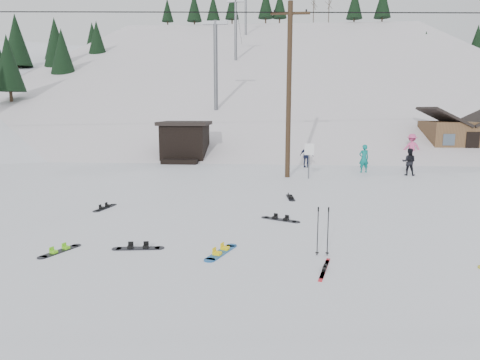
# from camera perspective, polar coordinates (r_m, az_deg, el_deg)

# --- Properties ---
(ground) EXTENTS (200.00, 200.00, 0.00)m
(ground) POSITION_cam_1_polar(r_m,az_deg,el_deg) (9.66, -3.39, -12.71)
(ground) COLOR white
(ground) RESTS_ON ground
(ski_slope) EXTENTS (60.00, 85.24, 65.97)m
(ski_slope) POSITION_cam_1_polar(r_m,az_deg,el_deg) (65.75, 3.33, -4.25)
(ski_slope) COLOR silver
(ski_slope) RESTS_ON ground
(ridge_left) EXTENTS (47.54, 95.03, 58.38)m
(ridge_left) POSITION_cam_1_polar(r_m,az_deg,el_deg) (69.53, -28.05, -3.77)
(ridge_left) COLOR white
(ridge_left) RESTS_ON ground
(treeline_crest) EXTENTS (50.00, 6.00, 10.00)m
(treeline_crest) POSITION_cam_1_polar(r_m,az_deg,el_deg) (94.93, 3.82, 7.31)
(treeline_crest) COLOR black
(treeline_crest) RESTS_ON ski_slope
(utility_pole) EXTENTS (2.00, 0.26, 9.00)m
(utility_pole) POSITION_cam_1_polar(r_m,az_deg,el_deg) (22.88, 6.54, 12.05)
(utility_pole) COLOR #3A2819
(utility_pole) RESTS_ON ground
(trail_sign) EXTENTS (0.50, 0.09, 1.85)m
(trail_sign) POSITION_cam_1_polar(r_m,az_deg,el_deg) (22.63, 9.20, 3.38)
(trail_sign) COLOR #595B60
(trail_sign) RESTS_ON ground
(lift_hut) EXTENTS (3.40, 4.10, 2.75)m
(lift_hut) POSITION_cam_1_polar(r_m,az_deg,el_deg) (30.53, -7.33, 5.16)
(lift_hut) COLOR black
(lift_hut) RESTS_ON ground
(lift_tower_near) EXTENTS (2.20, 0.36, 8.00)m
(lift_tower_near) POSITION_cam_1_polar(r_m,az_deg,el_deg) (39.43, -3.26, 15.64)
(lift_tower_near) COLOR #595B60
(lift_tower_near) RESTS_ON ski_slope
(lift_tower_mid) EXTENTS (2.20, 0.36, 8.00)m
(lift_tower_mid) POSITION_cam_1_polar(r_m,az_deg,el_deg) (60.05, -0.58, 19.80)
(lift_tower_mid) COLOR #595B60
(lift_tower_mid) RESTS_ON ski_slope
(lift_tower_far) EXTENTS (2.20, 0.36, 8.00)m
(lift_tower_far) POSITION_cam_1_polar(r_m,az_deg,el_deg) (80.87, 0.77, 21.81)
(lift_tower_far) COLOR #595B60
(lift_tower_far) RESTS_ON ski_slope
(cabin) EXTENTS (5.39, 4.40, 3.77)m
(cabin) POSITION_cam_1_polar(r_m,az_deg,el_deg) (35.67, 27.31, 4.99)
(cabin) COLOR brown
(cabin) RESTS_ON ground
(hero_snowboard) EXTENTS (0.71, 1.43, 0.11)m
(hero_snowboard) POSITION_cam_1_polar(r_m,az_deg,el_deg) (11.09, -2.53, -9.56)
(hero_snowboard) COLOR #195BA5
(hero_snowboard) RESTS_ON ground
(hero_skis) EXTENTS (0.44, 1.45, 0.08)m
(hero_skis) POSITION_cam_1_polar(r_m,az_deg,el_deg) (10.19, 11.20, -11.53)
(hero_skis) COLOR #AC111B
(hero_skis) RESTS_ON ground
(ski_poles) EXTENTS (0.34, 0.09, 1.24)m
(ski_poles) POSITION_cam_1_polar(r_m,az_deg,el_deg) (10.93, 10.98, -6.66)
(ski_poles) COLOR black
(ski_poles) RESTS_ON ground
(board_scatter_a) EXTENTS (1.36, 0.41, 0.10)m
(board_scatter_a) POSITION_cam_1_polar(r_m,az_deg,el_deg) (11.70, -13.42, -8.80)
(board_scatter_a) COLOR black
(board_scatter_a) RESTS_ON ground
(board_scatter_b) EXTENTS (0.47, 1.33, 0.09)m
(board_scatter_b) POSITION_cam_1_polar(r_m,az_deg,el_deg) (16.63, -17.55, -3.52)
(board_scatter_b) COLOR black
(board_scatter_b) RESTS_ON ground
(board_scatter_c) EXTENTS (0.66, 1.21, 0.09)m
(board_scatter_c) POSITION_cam_1_polar(r_m,az_deg,el_deg) (12.11, -22.88, -8.68)
(board_scatter_c) COLOR black
(board_scatter_c) RESTS_ON ground
(board_scatter_d) EXTENTS (1.28, 0.78, 0.10)m
(board_scatter_d) POSITION_cam_1_polar(r_m,az_deg,el_deg) (14.28, 5.40, -5.23)
(board_scatter_d) COLOR black
(board_scatter_d) RESTS_ON ground
(board_scatter_f) EXTENTS (0.35, 1.35, 0.10)m
(board_scatter_f) POSITION_cam_1_polar(r_m,az_deg,el_deg) (17.77, 6.76, -2.32)
(board_scatter_f) COLOR black
(board_scatter_f) RESTS_ON ground
(skier_teal) EXTENTS (0.66, 0.51, 1.61)m
(skier_teal) POSITION_cam_1_polar(r_m,az_deg,el_deg) (25.58, 16.18, 2.77)
(skier_teal) COLOR #0B716A
(skier_teal) RESTS_ON ground
(skier_dark) EXTENTS (0.88, 0.79, 1.49)m
(skier_dark) POSITION_cam_1_polar(r_m,az_deg,el_deg) (25.28, 21.60, 2.26)
(skier_dark) COLOR black
(skier_dark) RESTS_ON ground
(skier_pink) EXTENTS (1.27, 0.76, 1.92)m
(skier_pink) POSITION_cam_1_polar(r_m,az_deg,el_deg) (32.06, 21.90, 4.03)
(skier_pink) COLOR #D84C87
(skier_pink) RESTS_ON ground
(skier_navy) EXTENTS (0.93, 0.66, 1.47)m
(skier_navy) POSITION_cam_1_polar(r_m,az_deg,el_deg) (26.99, 8.87, 3.21)
(skier_navy) COLOR #171D39
(skier_navy) RESTS_ON ground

